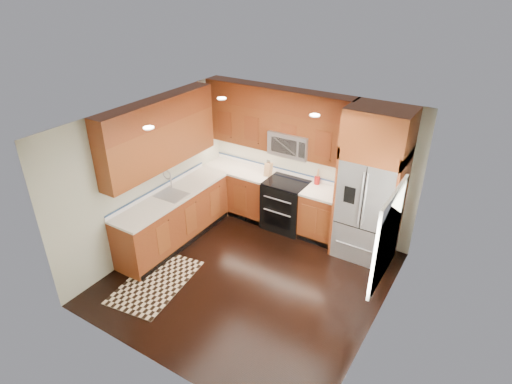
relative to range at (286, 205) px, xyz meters
The scene contains 16 objects.
ground 1.75m from the range, 81.47° to the right, with size 4.00×4.00×0.00m, color black.
wall_back 0.93m from the range, 53.04° to the left, with size 4.00×0.02×2.60m, color #B8BDAA.
wall_left 2.56m from the range, 136.38° to the right, with size 0.02×4.00×2.60m, color #B8BDAA.
wall_right 2.92m from the range, 36.55° to the right, with size 0.02×4.00×2.60m, color #B8BDAA.
window 2.83m from the range, 33.39° to the right, with size 0.04×1.10×1.30m.
base_cabinets 1.25m from the range, 141.90° to the right, with size 2.85×3.00×0.90m.
countertop 1.16m from the range, 142.09° to the right, with size 2.86×3.01×0.04m.
upper_cabinets 1.89m from the range, 147.22° to the right, with size 2.85×3.00×1.15m.
range is the anchor object (origin of this frame).
microwave 1.20m from the range, 90.19° to the left, with size 0.76×0.40×0.42m.
refrigerator 1.76m from the range, ahead, with size 0.98×0.75×2.60m.
sink_faucet 2.13m from the range, 135.87° to the right, with size 0.54×0.44×0.37m.
rug 2.74m from the range, 110.61° to the right, with size 0.89×1.48×0.01m, color black.
knife_block 0.75m from the range, 168.36° to the left, with size 0.12×0.16×0.30m.
utensil_crock 0.79m from the range, 25.95° to the left, with size 0.12×0.12×0.29m.
cutting_board 1.14m from the range, 15.20° to the left, with size 0.27×0.27×0.02m, color brown.
Camera 1 is at (2.94, -4.51, 4.45)m, focal length 30.00 mm.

